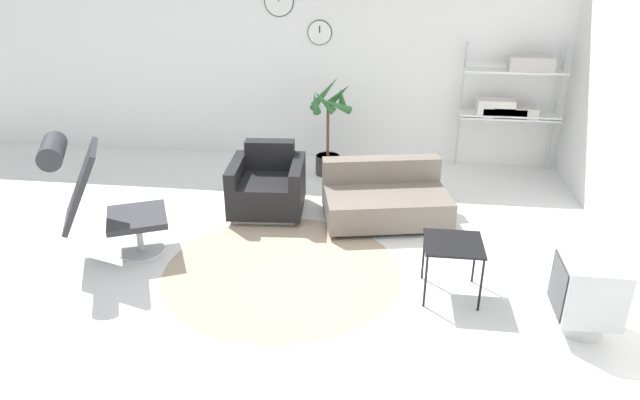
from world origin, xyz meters
name	(u,v)px	position (x,y,z in m)	size (l,w,h in m)	color
ground_plane	(295,254)	(0.00, 0.00, 0.00)	(12.00, 12.00, 0.00)	white
wall_back	(329,56)	(0.00, 2.85, 1.40)	(12.00, 0.09, 2.80)	white
round_rug	(282,270)	(-0.07, -0.32, 0.00)	(2.18, 2.18, 0.01)	tan
lounge_chair	(93,189)	(-1.81, -0.28, 0.71)	(1.13, 0.93, 1.21)	#BCBCC1
armchair_red	(268,187)	(-0.46, 0.94, 0.28)	(0.85, 0.86, 0.73)	silver
couch_low	(385,200)	(0.83, 0.89, 0.23)	(1.45, 1.10, 0.61)	black
side_table	(453,248)	(1.42, -0.51, 0.45)	(0.48, 0.48, 0.50)	black
crt_television	(587,293)	(2.39, -0.89, 0.34)	(0.45, 0.47, 0.62)	#B7B7B7
potted_plant	(329,131)	(0.08, 2.16, 0.58)	(0.57, 0.64, 1.26)	#333338
shelf_unit	(511,98)	(2.34, 2.57, 0.98)	(1.25, 0.28, 1.64)	#BCBCC1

